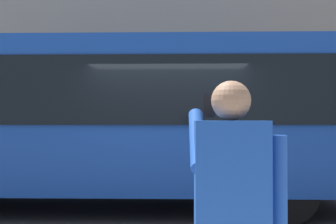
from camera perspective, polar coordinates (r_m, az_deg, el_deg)
name	(u,v)px	position (r m, az deg, el deg)	size (l,w,h in m)	color
ground_plane	(169,217)	(7.11, 0.12, -14.32)	(60.00, 60.00, 0.00)	#232326
red_bus	(108,117)	(7.76, -8.28, -0.66)	(9.05, 2.54, 3.08)	#1947AD
pedestrian_photographer	(232,209)	(2.35, 8.83, -13.18)	(0.53, 0.52, 1.70)	#2D2D33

